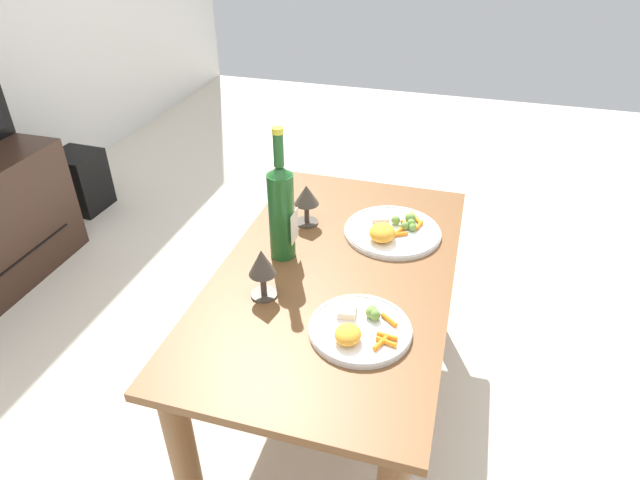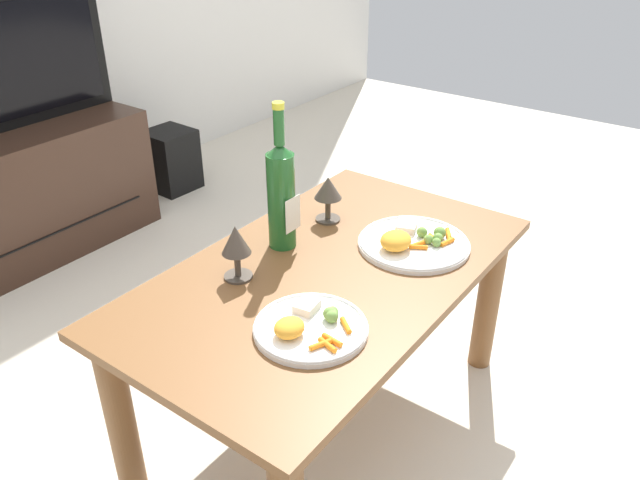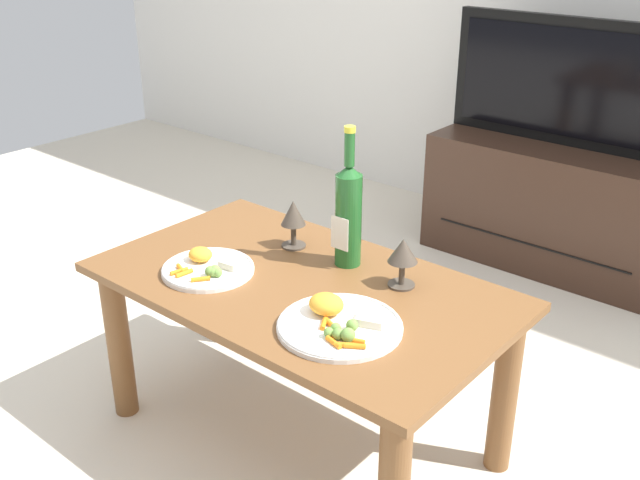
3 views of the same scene
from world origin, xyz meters
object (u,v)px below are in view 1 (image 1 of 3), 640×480
object	(u,v)px
dining_table	(336,297)
goblet_right	(307,197)
dinner_plate_left	(360,328)
floor_speaker	(80,181)
goblet_left	(262,265)
wine_bottle	(281,209)
dinner_plate_right	(392,230)

from	to	relation	value
dining_table	goblet_right	world-z (taller)	goblet_right
dinner_plate_left	floor_speaker	bearing A→B (deg)	57.58
goblet_left	dinner_plate_left	world-z (taller)	goblet_left
wine_bottle	goblet_left	world-z (taller)	wine_bottle
dinner_plate_left	dinner_plate_right	xyz separation A→B (m)	(0.46, 0.00, 0.00)
floor_speaker	dinner_plate_left	distance (m)	2.03
dinner_plate_left	dinner_plate_right	distance (m)	0.46
goblet_right	wine_bottle	bearing A→B (deg)	176.01
dining_table	floor_speaker	distance (m)	1.80
goblet_left	goblet_right	xyz separation A→B (m)	(0.38, 0.00, -0.00)
goblet_left	dinner_plate_left	xyz separation A→B (m)	(-0.07, -0.27, -0.08)
floor_speaker	dinner_plate_right	bearing A→B (deg)	-108.00
floor_speaker	dinner_plate_left	world-z (taller)	dinner_plate_left
dining_table	dinner_plate_left	world-z (taller)	dinner_plate_left
goblet_right	dinner_plate_right	bearing A→B (deg)	-88.21
dining_table	goblet_left	xyz separation A→B (m)	(-0.16, 0.15, 0.20)
dining_table	goblet_left	world-z (taller)	goblet_left
floor_speaker	wine_bottle	xyz separation A→B (m)	(-0.81, -1.40, 0.51)
wine_bottle	dinner_plate_left	distance (m)	0.41
dinner_plate_left	dinner_plate_right	bearing A→B (deg)	0.12
wine_bottle	dinner_plate_right	xyz separation A→B (m)	(0.20, -0.29, -0.14)
wine_bottle	goblet_right	distance (m)	0.20
dinner_plate_left	wine_bottle	bearing A→B (deg)	47.96
dinner_plate_right	floor_speaker	bearing A→B (deg)	69.95
wine_bottle	goblet_right	bearing A→B (deg)	-3.99
dinner_plate_right	wine_bottle	bearing A→B (deg)	124.81
floor_speaker	dining_table	bearing A→B (deg)	-116.13
goblet_right	dinner_plate_left	world-z (taller)	goblet_right
dinner_plate_right	dining_table	bearing A→B (deg)	152.39
dining_table	wine_bottle	distance (m)	0.31
floor_speaker	dinner_plate_right	size ratio (longest dim) A/B	1.02
wine_bottle	dinner_plate_left	xyz separation A→B (m)	(-0.26, -0.29, -0.14)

